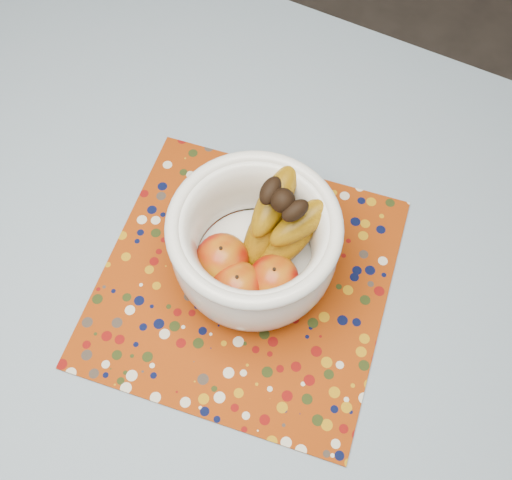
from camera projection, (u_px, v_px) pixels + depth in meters
table at (185, 323)px, 0.98m from camera, size 1.20×1.20×0.75m
tablecloth at (179, 305)px, 0.91m from camera, size 1.32×1.32×0.01m
placemat at (245, 280)px, 0.92m from camera, size 0.49×0.49×0.00m
fruit_bowl at (261, 243)px, 0.85m from camera, size 0.25×0.24×0.19m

